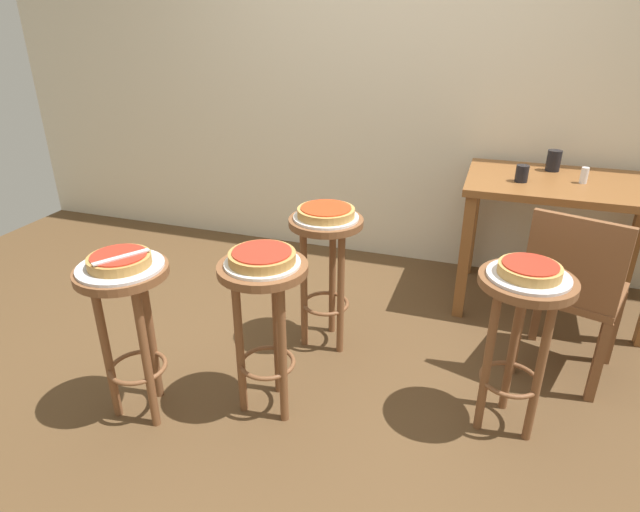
# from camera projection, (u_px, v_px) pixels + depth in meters

# --- Properties ---
(ground_plane) EXTENTS (6.00, 6.00, 0.00)m
(ground_plane) POSITION_uv_depth(u_px,v_px,m) (318.00, 387.00, 2.53)
(ground_plane) COLOR brown
(back_wall) EXTENTS (6.00, 0.10, 3.00)m
(back_wall) POSITION_uv_depth(u_px,v_px,m) (404.00, 33.00, 3.32)
(back_wall) COLOR beige
(back_wall) RESTS_ON ground_plane
(stool_foreground) EXTENTS (0.37, 0.37, 0.71)m
(stool_foreground) POSITION_uv_depth(u_px,v_px,m) (128.00, 310.00, 2.16)
(stool_foreground) COLOR brown
(stool_foreground) RESTS_ON ground_plane
(serving_plate_foreground) EXTENTS (0.34, 0.34, 0.01)m
(serving_plate_foreground) POSITION_uv_depth(u_px,v_px,m) (120.00, 267.00, 2.08)
(serving_plate_foreground) COLOR silver
(serving_plate_foreground) RESTS_ON stool_foreground
(pizza_foreground) EXTENTS (0.24, 0.24, 0.05)m
(pizza_foreground) POSITION_uv_depth(u_px,v_px,m) (119.00, 260.00, 2.07)
(pizza_foreground) COLOR #B78442
(pizza_foreground) RESTS_ON serving_plate_foreground
(stool_middle) EXTENTS (0.37, 0.37, 0.71)m
(stool_middle) POSITION_uv_depth(u_px,v_px,m) (265.00, 306.00, 2.19)
(stool_middle) COLOR brown
(stool_middle) RESTS_ON ground_plane
(serving_plate_middle) EXTENTS (0.31, 0.31, 0.01)m
(serving_plate_middle) POSITION_uv_depth(u_px,v_px,m) (262.00, 263.00, 2.11)
(serving_plate_middle) COLOR white
(serving_plate_middle) RESTS_ON stool_middle
(pizza_middle) EXTENTS (0.27, 0.27, 0.05)m
(pizza_middle) POSITION_uv_depth(u_px,v_px,m) (262.00, 257.00, 2.10)
(pizza_middle) COLOR #B78442
(pizza_middle) RESTS_ON serving_plate_middle
(stool_leftside) EXTENTS (0.37, 0.37, 0.71)m
(stool_leftside) POSITION_uv_depth(u_px,v_px,m) (520.00, 321.00, 2.09)
(stool_leftside) COLOR brown
(stool_leftside) RESTS_ON ground_plane
(serving_plate_leftside) EXTENTS (0.31, 0.31, 0.01)m
(serving_plate_leftside) POSITION_uv_depth(u_px,v_px,m) (529.00, 276.00, 2.01)
(serving_plate_leftside) COLOR silver
(serving_plate_leftside) RESTS_ON stool_leftside
(pizza_leftside) EXTENTS (0.23, 0.23, 0.05)m
(pizza_leftside) POSITION_uv_depth(u_px,v_px,m) (530.00, 269.00, 1.99)
(pizza_leftside) COLOR tan
(pizza_leftside) RESTS_ON serving_plate_leftside
(stool_rear) EXTENTS (0.37, 0.37, 0.71)m
(stool_rear) POSITION_uv_depth(u_px,v_px,m) (326.00, 254.00, 2.66)
(stool_rear) COLOR brown
(stool_rear) RESTS_ON ground_plane
(serving_plate_rear) EXTENTS (0.32, 0.32, 0.01)m
(serving_plate_rear) POSITION_uv_depth(u_px,v_px,m) (326.00, 217.00, 2.58)
(serving_plate_rear) COLOR silver
(serving_plate_rear) RESTS_ON stool_rear
(pizza_rear) EXTENTS (0.28, 0.28, 0.05)m
(pizza_rear) POSITION_uv_depth(u_px,v_px,m) (326.00, 212.00, 2.57)
(pizza_rear) COLOR tan
(pizza_rear) RESTS_ON serving_plate_rear
(dining_table) EXTENTS (1.06, 0.70, 0.78)m
(dining_table) POSITION_uv_depth(u_px,v_px,m) (562.00, 202.00, 2.98)
(dining_table) COLOR brown
(dining_table) RESTS_ON ground_plane
(cup_near_edge) EXTENTS (0.07, 0.07, 0.09)m
(cup_near_edge) POSITION_uv_depth(u_px,v_px,m) (522.00, 174.00, 2.89)
(cup_near_edge) COLOR black
(cup_near_edge) RESTS_ON dining_table
(cup_far_edge) EXTENTS (0.08, 0.08, 0.12)m
(cup_far_edge) POSITION_uv_depth(u_px,v_px,m) (554.00, 161.00, 3.08)
(cup_far_edge) COLOR black
(cup_far_edge) RESTS_ON dining_table
(condiment_shaker) EXTENTS (0.04, 0.04, 0.09)m
(condiment_shaker) POSITION_uv_depth(u_px,v_px,m) (584.00, 175.00, 2.87)
(condiment_shaker) COLOR white
(condiment_shaker) RESTS_ON dining_table
(wooden_chair) EXTENTS (0.50, 0.50, 0.85)m
(wooden_chair) POSITION_uv_depth(u_px,v_px,m) (573.00, 290.00, 2.43)
(wooden_chair) COLOR brown
(wooden_chair) RESTS_ON ground_plane
(pizza_server_knife) EXTENTS (0.14, 0.20, 0.01)m
(pizza_server_knife) POSITION_uv_depth(u_px,v_px,m) (121.00, 257.00, 2.03)
(pizza_server_knife) COLOR silver
(pizza_server_knife) RESTS_ON pizza_foreground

